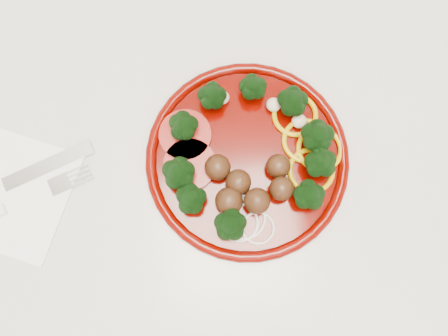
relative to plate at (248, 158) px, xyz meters
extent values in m
cube|color=silver|center=(-0.20, 0.01, -0.48)|extent=(2.40, 0.60, 0.87)
cube|color=beige|center=(-0.20, 0.01, -0.03)|extent=(2.40, 0.60, 0.03)
cylinder|color=#4B0300|center=(0.00, 0.00, -0.01)|extent=(0.25, 0.25, 0.01)
torus|color=#4B0300|center=(0.00, 0.00, 0.00)|extent=(0.25, 0.25, 0.01)
sphere|color=#3F210F|center=(-0.02, -0.03, 0.01)|extent=(0.03, 0.03, 0.03)
sphere|color=#3F210F|center=(-0.03, -0.05, 0.01)|extent=(0.03, 0.03, 0.03)
sphere|color=#3F210F|center=(0.03, -0.02, 0.01)|extent=(0.03, 0.03, 0.03)
sphere|color=#3F210F|center=(0.03, -0.04, 0.01)|extent=(0.03, 0.03, 0.03)
sphere|color=#3F210F|center=(0.00, -0.06, 0.01)|extent=(0.03, 0.03, 0.03)
sphere|color=#3F210F|center=(-0.04, -0.01, 0.01)|extent=(0.03, 0.03, 0.03)
torus|color=#C09307|center=(0.07, 0.01, 0.00)|extent=(0.06, 0.06, 0.01)
torus|color=#C09307|center=(0.07, -0.02, 0.00)|extent=(0.06, 0.06, 0.01)
torus|color=#C09307|center=(0.06, 0.05, 0.00)|extent=(0.06, 0.06, 0.01)
torus|color=#C09307|center=(0.09, 0.00, 0.00)|extent=(0.06, 0.06, 0.01)
cylinder|color=#720A07|center=(-0.07, 0.04, 0.00)|extent=(0.07, 0.07, 0.01)
cylinder|color=#720A07|center=(-0.07, 0.00, 0.00)|extent=(0.07, 0.07, 0.01)
torus|color=beige|center=(-0.02, -0.08, 0.00)|extent=(0.05, 0.05, 0.00)
torus|color=beige|center=(0.00, -0.09, 0.00)|extent=(0.04, 0.04, 0.00)
torus|color=beige|center=(-0.01, -0.07, 0.00)|extent=(0.06, 0.06, 0.00)
ellipsoid|color=#C6B793|center=(0.04, 0.06, 0.00)|extent=(0.02, 0.02, 0.01)
ellipsoid|color=#C6B793|center=(-0.02, 0.08, 0.00)|extent=(0.02, 0.02, 0.01)
ellipsoid|color=#C6B793|center=(0.07, 0.04, 0.00)|extent=(0.02, 0.02, 0.01)
cube|color=white|center=(-0.30, -0.01, -0.01)|extent=(0.19, 0.19, 0.00)
cube|color=silver|center=(-0.25, 0.02, -0.01)|extent=(0.12, 0.06, 0.00)
cube|color=silver|center=(-0.23, -0.01, -0.01)|extent=(0.03, 0.03, 0.00)
cube|color=silver|center=(-0.21, -0.01, -0.01)|extent=(0.03, 0.01, 0.00)
cube|color=silver|center=(-0.21, 0.00, -0.01)|extent=(0.03, 0.01, 0.00)
cube|color=silver|center=(-0.21, 0.01, -0.01)|extent=(0.03, 0.01, 0.00)
cube|color=silver|center=(-0.21, 0.01, -0.01)|extent=(0.03, 0.01, 0.00)
camera|label=1|loc=(-0.04, -0.11, 0.52)|focal=35.00mm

